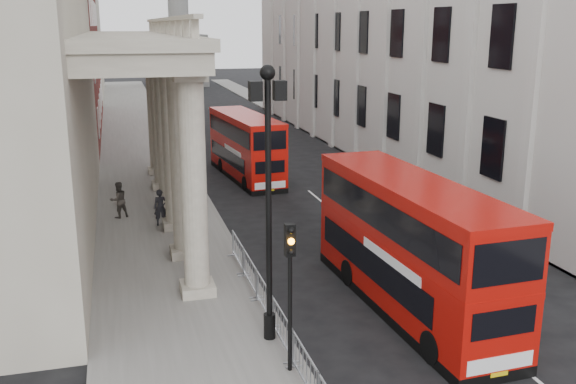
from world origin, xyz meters
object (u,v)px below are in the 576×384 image
at_px(pedestrian_b, 119,200).
at_px(bus_far, 246,145).
at_px(lamp_post_mid, 197,115).
at_px(pedestrian_c, 173,203).
at_px(traffic_light, 290,271).
at_px(lamp_post_north, 170,87).
at_px(pedestrian_a, 161,207).
at_px(lamp_post_south, 268,188).
at_px(bus_near, 410,243).

bearing_deg(pedestrian_b, bus_far, -162.27).
xyz_separation_m(lamp_post_mid, pedestrian_c, (-1.69, -2.84, -3.90)).
height_order(traffic_light, pedestrian_b, traffic_light).
relative_size(traffic_light, pedestrian_b, 2.35).
relative_size(lamp_post_north, traffic_light, 1.93).
relative_size(lamp_post_mid, traffic_light, 1.93).
height_order(pedestrian_a, pedestrian_b, pedestrian_b).
height_order(lamp_post_south, pedestrian_b, lamp_post_south).
bearing_deg(pedestrian_c, pedestrian_a, -149.88).
bearing_deg(lamp_post_north, bus_far, -70.03).
xyz_separation_m(lamp_post_north, pedestrian_b, (-4.27, -17.60, -3.87)).
bearing_deg(lamp_post_south, lamp_post_north, 90.00).
xyz_separation_m(lamp_post_north, bus_far, (3.72, -10.23, -2.80)).
bearing_deg(lamp_post_mid, traffic_light, -89.68).
distance_m(bus_near, pedestrian_b, 16.34).
xyz_separation_m(lamp_post_mid, traffic_light, (0.10, -18.02, -1.80)).
distance_m(lamp_post_north, traffic_light, 34.07).
bearing_deg(pedestrian_c, lamp_post_mid, 49.10).
bearing_deg(pedestrian_a, traffic_light, -79.29).
bearing_deg(bus_far, pedestrian_b, -143.06).
relative_size(lamp_post_mid, pedestrian_c, 4.69).
bearing_deg(pedestrian_b, pedestrian_c, 129.33).
xyz_separation_m(bus_far, pedestrian_c, (-5.41, -8.61, -1.10)).
distance_m(bus_far, pedestrian_a, 11.03).
relative_size(bus_near, pedestrian_c, 5.95).
relative_size(lamp_post_mid, lamp_post_north, 1.00).
bearing_deg(lamp_post_mid, lamp_post_north, 90.00).
height_order(lamp_post_north, pedestrian_c, lamp_post_north).
bearing_deg(lamp_post_north, lamp_post_mid, -90.00).
bearing_deg(traffic_light, pedestrian_b, 104.89).
distance_m(lamp_post_south, lamp_post_north, 32.00).
distance_m(lamp_post_north, pedestrian_c, 19.31).
bearing_deg(bus_near, bus_far, 91.38).
bearing_deg(pedestrian_a, pedestrian_b, 138.39).
distance_m(bus_far, pedestrian_c, 10.22).
bearing_deg(pedestrian_b, bus_near, 100.59).
bearing_deg(bus_far, bus_near, -91.64).
relative_size(lamp_post_south, pedestrian_a, 4.76).
bearing_deg(traffic_light, lamp_post_mid, 90.32).
relative_size(traffic_light, pedestrian_a, 2.46).
bearing_deg(pedestrian_c, bus_far, 47.74).
bearing_deg(pedestrian_a, bus_near, -55.42).
relative_size(lamp_post_mid, bus_near, 0.79).
distance_m(traffic_light, pedestrian_a, 14.98).
bearing_deg(pedestrian_b, lamp_post_mid, 175.55).
xyz_separation_m(pedestrian_a, pedestrian_c, (0.65, 0.55, 0.01)).
relative_size(bus_far, pedestrian_b, 5.20).
height_order(bus_near, pedestrian_b, bus_near).
bearing_deg(lamp_post_north, pedestrian_b, -103.63).
relative_size(lamp_post_north, bus_near, 0.79).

